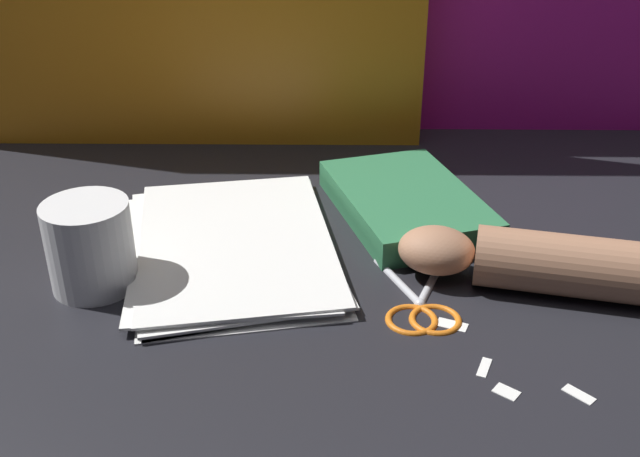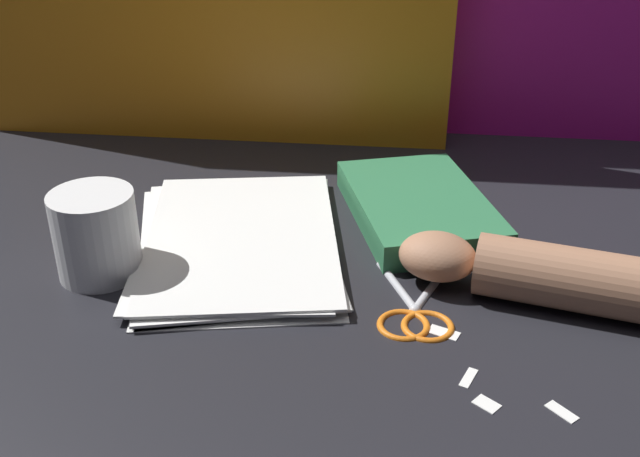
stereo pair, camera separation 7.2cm
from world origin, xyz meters
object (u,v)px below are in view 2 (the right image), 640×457
at_px(paper_stack, 239,240).
at_px(scissors, 415,311).
at_px(hand_forearm, 546,274).
at_px(mug, 96,234).
at_px(book_closed, 418,207).

relative_size(paper_stack, scissors, 2.18).
relative_size(hand_forearm, mug, 3.08).
bearing_deg(scissors, hand_forearm, 6.31).
bearing_deg(mug, paper_stack, 18.33).
distance_m(book_closed, mug, 0.39).
height_order(scissors, mug, mug).
xyz_separation_m(scissors, mug, (-0.34, 0.10, 0.04)).
distance_m(scissors, mug, 0.35).
height_order(paper_stack, mug, mug).
height_order(book_closed, hand_forearm, hand_forearm).
bearing_deg(hand_forearm, mug, 169.29).
bearing_deg(scissors, paper_stack, 139.99).
bearing_deg(book_closed, paper_stack, -166.58).
relative_size(book_closed, mug, 2.67).
relative_size(paper_stack, mug, 3.57).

